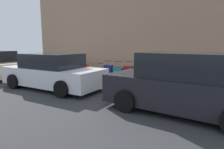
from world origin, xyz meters
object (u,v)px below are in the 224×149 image
at_px(parked_car_white_1, 53,72).
at_px(suitcase_maroon_6, 128,74).
at_px(fire_hydrant, 87,70).
at_px(suitcase_teal_0, 196,83).
at_px(suitcase_navy_1, 184,81).
at_px(suitcase_black_4, 148,77).
at_px(suitcase_olive_2, 171,80).
at_px(suitcase_red_3, 160,78).
at_px(suitcase_navy_8, 108,72).
at_px(suitcase_silver_5, 138,75).
at_px(suitcase_teal_7, 118,74).
at_px(parked_car_charcoal_0, 183,85).
at_px(suitcase_olive_9, 101,73).
at_px(bollard_post, 79,70).

bearing_deg(parked_car_white_1, suitcase_maroon_6, -132.87).
bearing_deg(fire_hydrant, suitcase_teal_0, 179.83).
bearing_deg(suitcase_navy_1, fire_hydrant, -0.00).
bearing_deg(suitcase_navy_1, suitcase_black_4, 2.04).
distance_m(suitcase_olive_2, fire_hydrant, 4.69).
height_order(suitcase_red_3, suitcase_navy_8, suitcase_navy_8).
distance_m(suitcase_silver_5, parked_car_white_1, 3.89).
height_order(suitcase_teal_0, suitcase_maroon_6, suitcase_maroon_6).
bearing_deg(suitcase_teal_7, suitcase_silver_5, 179.43).
bearing_deg(parked_car_charcoal_0, suitcase_olive_2, -67.10).
relative_size(suitcase_navy_1, suitcase_teal_7, 0.89).
height_order(suitcase_teal_7, suitcase_olive_9, suitcase_teal_7).
xyz_separation_m(fire_hydrant, bollard_post, (0.49, 0.15, -0.05)).
relative_size(suitcase_teal_7, suitcase_navy_8, 1.00).
relative_size(suitcase_navy_8, fire_hydrant, 1.29).
relative_size(suitcase_teal_7, parked_car_white_1, 0.20).
relative_size(suitcase_olive_2, bollard_post, 1.29).
distance_m(suitcase_olive_2, suitcase_silver_5, 1.55).
bearing_deg(suitcase_olive_2, suitcase_teal_0, -177.01).
height_order(suitcase_teal_7, bollard_post, suitcase_teal_7).
xyz_separation_m(suitcase_black_4, parked_car_white_1, (3.43, 2.52, 0.28)).
height_order(suitcase_navy_1, suitcase_silver_5, suitcase_navy_1).
height_order(suitcase_navy_1, suitcase_olive_2, suitcase_olive_2).
xyz_separation_m(suitcase_silver_5, parked_car_white_1, (2.92, 2.55, 0.23)).
xyz_separation_m(suitcase_teal_7, suitcase_navy_8, (0.57, 0.03, 0.05)).
relative_size(suitcase_teal_0, suitcase_black_4, 0.66).
distance_m(suitcase_teal_7, bollard_post, 2.53).
bearing_deg(parked_car_charcoal_0, bollard_post, -21.22).
bearing_deg(suitcase_teal_7, bollard_post, 3.16).
xyz_separation_m(suitcase_teal_0, suitcase_navy_1, (0.49, -0.02, 0.01)).
distance_m(suitcase_navy_1, suitcase_olive_9, 4.27).
distance_m(suitcase_navy_1, suitcase_red_3, 1.04).
relative_size(suitcase_black_4, suitcase_olive_9, 1.10).
distance_m(suitcase_navy_1, bollard_post, 5.71).
bearing_deg(bollard_post, suitcase_teal_0, -178.77).
bearing_deg(suitcase_olive_9, fire_hydrant, 0.02).
xyz_separation_m(suitcase_silver_5, suitcase_navy_8, (1.68, 0.02, 0.01)).
xyz_separation_m(suitcase_teal_0, bollard_post, (6.19, 0.13, 0.08)).
xyz_separation_m(suitcase_red_3, suitcase_maroon_6, (1.56, 0.02, 0.05)).
height_order(suitcase_navy_1, suitcase_black_4, suitcase_black_4).
height_order(suitcase_black_4, suitcase_navy_8, suitcase_navy_8).
xyz_separation_m(suitcase_navy_8, parked_car_white_1, (1.25, 2.53, 0.22)).
relative_size(suitcase_black_4, bollard_post, 1.30).
xyz_separation_m(suitcase_teal_0, parked_car_white_1, (5.48, 2.55, 0.32)).
height_order(suitcase_teal_0, suitcase_navy_8, suitcase_navy_8).
bearing_deg(suitcase_teal_7, suitcase_red_3, -178.92).
height_order(suitcase_teal_0, suitcase_red_3, suitcase_red_3).
relative_size(suitcase_teal_0, suitcase_silver_5, 0.78).
height_order(suitcase_teal_0, suitcase_olive_9, suitcase_olive_9).
bearing_deg(suitcase_black_4, suitcase_teal_7, -1.61).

